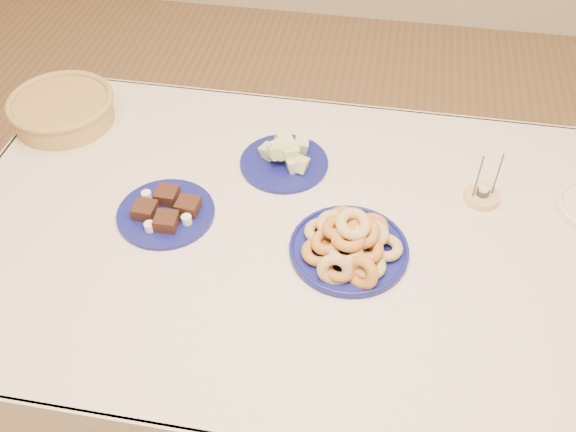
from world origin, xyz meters
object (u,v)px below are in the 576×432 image
object	(u,v)px
donut_platter	(350,244)
dining_table	(291,258)
brownie_plate	(166,212)
wicker_basket	(62,109)
melon_plate	(285,157)
candle_holder	(482,196)

from	to	relation	value
donut_platter	dining_table	bearing A→B (deg)	160.50
brownie_plate	wicker_basket	world-z (taller)	wicker_basket
melon_plate	candle_holder	size ratio (longest dim) A/B	2.11
brownie_plate	donut_platter	bearing A→B (deg)	-5.79
dining_table	melon_plate	world-z (taller)	melon_plate
dining_table	melon_plate	distance (m)	0.28
donut_platter	wicker_basket	size ratio (longest dim) A/B	0.84
donut_platter	brownie_plate	bearing A→B (deg)	174.21
donut_platter	brownie_plate	xyz separation A→B (m)	(-0.47, 0.05, -0.02)
donut_platter	candle_holder	distance (m)	0.40
wicker_basket	candle_holder	distance (m)	1.21
brownie_plate	candle_holder	xyz separation A→B (m)	(0.78, 0.20, 0.00)
brownie_plate	wicker_basket	xyz separation A→B (m)	(-0.41, 0.33, 0.03)
dining_table	candle_holder	distance (m)	0.52
dining_table	wicker_basket	distance (m)	0.82
melon_plate	candle_holder	distance (m)	0.53
brownie_plate	melon_plate	bearing A→B (deg)	43.31
dining_table	melon_plate	xyz separation A→B (m)	(-0.06, 0.24, 0.13)
dining_table	candle_holder	world-z (taller)	candle_holder
donut_platter	wicker_basket	world-z (taller)	donut_platter
donut_platter	wicker_basket	xyz separation A→B (m)	(-0.88, 0.37, 0.01)
melon_plate	candle_holder	world-z (taller)	candle_holder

